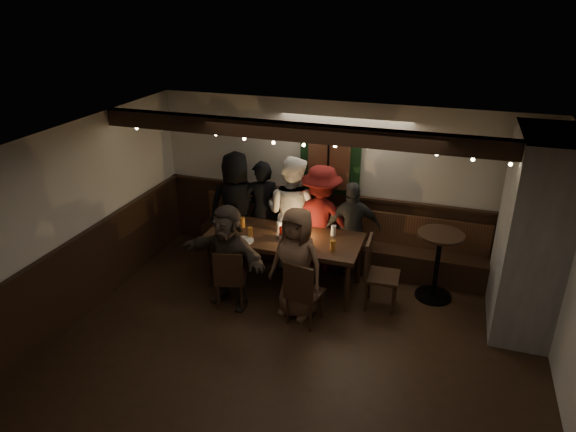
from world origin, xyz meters
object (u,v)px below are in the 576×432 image
(person_a, at_px, (237,206))
(person_d, at_px, (321,219))
(chair_near_left, at_px, (230,276))
(person_b, at_px, (262,211))
(person_e, at_px, (352,230))
(dining_table, at_px, (284,241))
(person_g, at_px, (297,263))
(chair_near_right, at_px, (302,290))
(person_f, at_px, (228,257))
(high_top, at_px, (438,257))
(person_c, at_px, (292,213))
(chair_end, at_px, (376,269))

(person_a, height_order, person_d, person_a)
(chair_near_left, height_order, person_d, person_d)
(person_b, xyz_separation_m, person_e, (1.47, -0.03, -0.09))
(dining_table, height_order, person_g, person_g)
(chair_near_right, bearing_deg, person_d, 95.87)
(person_b, relative_size, person_f, 1.12)
(high_top, distance_m, person_d, 1.82)
(person_a, relative_size, person_c, 0.98)
(person_e, bearing_deg, chair_near_left, 23.32)
(chair_end, distance_m, person_a, 2.53)
(chair_end, bearing_deg, high_top, 30.38)
(person_a, relative_size, person_f, 1.19)
(chair_end, xyz_separation_m, person_g, (-0.97, -0.54, 0.21))
(person_f, distance_m, person_g, 0.97)
(chair_near_left, bearing_deg, dining_table, 57.62)
(person_e, bearing_deg, person_g, 47.03)
(chair_near_left, distance_m, person_a, 1.57)
(person_b, height_order, person_g, person_b)
(person_e, bearing_deg, high_top, 144.11)
(chair_near_left, relative_size, person_b, 0.53)
(person_a, relative_size, person_e, 1.19)
(chair_end, bearing_deg, person_c, 152.57)
(person_d, bearing_deg, dining_table, 59.79)
(chair_near_left, bearing_deg, chair_end, 19.99)
(dining_table, xyz_separation_m, person_c, (-0.08, 0.64, 0.17))
(chair_end, relative_size, person_a, 0.57)
(chair_near_left, xyz_separation_m, person_c, (0.43, 1.44, 0.41))
(chair_near_left, height_order, chair_end, chair_end)
(dining_table, height_order, person_d, person_d)
(person_b, distance_m, person_g, 1.67)
(person_c, relative_size, person_f, 1.21)
(chair_near_left, xyz_separation_m, chair_near_right, (1.06, -0.09, 0.03))
(person_c, xyz_separation_m, person_g, (0.48, -1.29, -0.13))
(chair_end, relative_size, person_c, 0.56)
(high_top, relative_size, person_c, 0.56)
(chair_near_right, height_order, person_e, person_e)
(dining_table, distance_m, chair_near_left, 0.98)
(person_e, height_order, person_f, person_e)
(chair_near_right, bearing_deg, high_top, 37.32)
(chair_near_left, height_order, person_a, person_a)
(dining_table, xyz_separation_m, high_top, (2.18, 0.35, -0.09))
(high_top, bearing_deg, person_e, 167.07)
(chair_end, height_order, person_b, person_b)
(chair_near_right, relative_size, person_f, 0.63)
(high_top, height_order, person_g, person_g)
(chair_near_right, height_order, person_b, person_b)
(dining_table, relative_size, person_d, 1.31)
(dining_table, xyz_separation_m, person_a, (-1.01, 0.63, 0.16))
(chair_near_right, xyz_separation_m, person_g, (-0.14, 0.24, 0.25))
(person_a, distance_m, person_b, 0.43)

